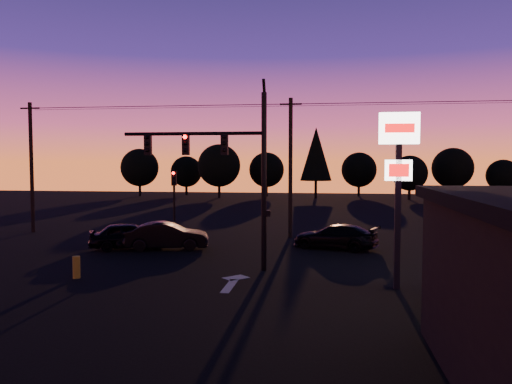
% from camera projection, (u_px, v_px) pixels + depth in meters
% --- Properties ---
extents(ground, '(120.00, 120.00, 0.00)m').
position_uv_depth(ground, '(212.00, 292.00, 18.85)').
color(ground, black).
rests_on(ground, ground).
extents(lane_arrow, '(1.20, 3.10, 0.01)m').
position_uv_depth(lane_arrow, '(233.00, 282.00, 20.43)').
color(lane_arrow, beige).
rests_on(lane_arrow, ground).
extents(traffic_signal_mast, '(6.79, 0.52, 8.58)m').
position_uv_depth(traffic_signal_mast, '(229.00, 161.00, 22.51)').
color(traffic_signal_mast, black).
rests_on(traffic_signal_mast, ground).
extents(secondary_signal, '(0.30, 0.31, 4.35)m').
position_uv_depth(secondary_signal, '(174.00, 195.00, 30.71)').
color(secondary_signal, black).
rests_on(secondary_signal, ground).
extents(pylon_sign, '(1.50, 0.28, 6.80)m').
position_uv_depth(pylon_sign, '(399.00, 162.00, 19.07)').
color(pylon_sign, black).
rests_on(pylon_sign, ground).
extents(utility_pole_0, '(1.40, 0.26, 9.00)m').
position_uv_depth(utility_pole_0, '(32.00, 166.00, 34.60)').
color(utility_pole_0, black).
rests_on(utility_pole_0, ground).
extents(utility_pole_1, '(1.40, 0.26, 9.00)m').
position_uv_depth(utility_pole_1, '(290.00, 167.00, 32.13)').
color(utility_pole_1, black).
rests_on(utility_pole_1, ground).
extents(power_wires, '(36.00, 1.22, 0.07)m').
position_uv_depth(power_wires, '(291.00, 105.00, 31.89)').
color(power_wires, black).
rests_on(power_wires, ground).
extents(bollard, '(0.31, 0.31, 0.94)m').
position_uv_depth(bollard, '(76.00, 267.00, 21.07)').
color(bollard, gold).
rests_on(bollard, ground).
extents(tree_0, '(5.36, 5.36, 6.74)m').
position_uv_depth(tree_0, '(140.00, 168.00, 71.05)').
color(tree_0, black).
rests_on(tree_0, ground).
extents(tree_1, '(4.54, 4.54, 5.71)m').
position_uv_depth(tree_1, '(186.00, 172.00, 73.23)').
color(tree_1, black).
rests_on(tree_1, ground).
extents(tree_2, '(5.77, 5.78, 7.26)m').
position_uv_depth(tree_2, '(219.00, 166.00, 67.41)').
color(tree_2, black).
rests_on(tree_2, ground).
extents(tree_3, '(4.95, 4.95, 6.22)m').
position_uv_depth(tree_3, '(267.00, 170.00, 70.58)').
color(tree_3, black).
rests_on(tree_3, ground).
extents(tree_4, '(4.18, 4.18, 9.50)m').
position_uv_depth(tree_4, '(316.00, 154.00, 66.52)').
color(tree_4, black).
rests_on(tree_4, ground).
extents(tree_5, '(4.95, 4.95, 6.22)m').
position_uv_depth(tree_5, '(359.00, 170.00, 70.78)').
color(tree_5, black).
rests_on(tree_5, ground).
extents(tree_6, '(4.54, 4.54, 5.71)m').
position_uv_depth(tree_6, '(410.00, 173.00, 64.04)').
color(tree_6, black).
rests_on(tree_6, ground).
extents(tree_7, '(5.36, 5.36, 6.74)m').
position_uv_depth(tree_7, '(453.00, 168.00, 66.15)').
color(tree_7, black).
rests_on(tree_7, ground).
extents(tree_8, '(4.12, 4.12, 5.19)m').
position_uv_depth(tree_8, '(503.00, 175.00, 64.39)').
color(tree_8, black).
rests_on(tree_8, ground).
extents(car_left, '(4.78, 3.36, 1.51)m').
position_uv_depth(car_left, '(130.00, 236.00, 28.15)').
color(car_left, black).
rests_on(car_left, ground).
extents(car_mid, '(4.88, 2.56, 1.53)m').
position_uv_depth(car_mid, '(167.00, 236.00, 27.96)').
color(car_mid, black).
rests_on(car_mid, ground).
extents(car_right, '(5.15, 3.32, 1.39)m').
position_uv_depth(car_right, '(335.00, 237.00, 28.16)').
color(car_right, black).
rests_on(car_right, ground).
extents(suv_parked, '(2.85, 4.80, 1.25)m').
position_uv_depth(suv_parked, '(467.00, 293.00, 16.30)').
color(suv_parked, black).
rests_on(suv_parked, ground).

